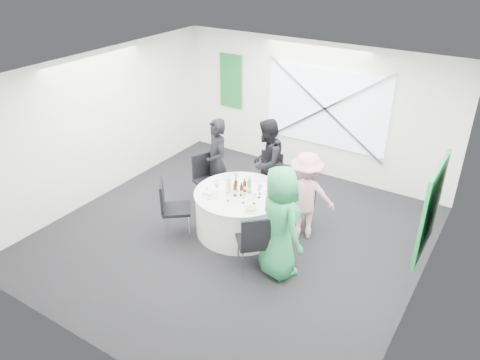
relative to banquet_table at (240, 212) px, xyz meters
The scene contains 48 objects.
floor 0.43m from the banquet_table, 90.00° to the right, with size 6.00×6.00×0.00m, color black.
ceiling 2.43m from the banquet_table, 90.00° to the right, with size 6.00×6.00×0.00m, color white.
wall_back 2.98m from the banquet_table, 90.00° to the left, with size 6.00×6.00×0.00m, color silver.
wall_front 3.36m from the banquet_table, 90.00° to the right, with size 6.00×6.00×0.00m, color silver.
wall_left 3.17m from the banquet_table, behind, with size 6.00×6.00×0.00m, color silver.
wall_right 3.17m from the banquet_table, ahead, with size 6.00×6.00×0.00m, color silver.
window_panel 2.99m from the banquet_table, 83.80° to the left, with size 2.60×0.03×1.60m, color white.
window_brace_a 2.96m from the banquet_table, 83.71° to the left, with size 0.05×0.05×3.16m, color silver.
window_brace_b 2.96m from the banquet_table, 83.71° to the left, with size 0.05×0.05×3.16m, color silver.
green_banner 3.65m from the banquet_table, 126.03° to the left, with size 0.55×0.04×1.20m, color #125E25.
green_sign 3.08m from the banquet_table, ahead, with size 0.05×1.20×1.40m, color #167E3B.
banquet_table is the anchor object (origin of this frame).
chair_back 1.13m from the banquet_table, 93.21° to the left, with size 0.49×0.50×1.02m.
chair_back_left 1.19m from the banquet_table, 156.08° to the left, with size 0.59×0.59×0.98m.
chair_back_right 1.15m from the banquet_table, 40.56° to the left, with size 0.55×0.55×0.86m.
chair_front_right 1.17m from the banquet_table, 47.06° to the right, with size 0.65×0.65×1.01m.
chair_front_left 1.20m from the banquet_table, 141.46° to the right, with size 0.66×0.66×1.03m.
person_man_back_left 1.17m from the banquet_table, 146.34° to the left, with size 0.62×0.41×1.70m, color black.
person_man_back 1.21m from the banquet_table, 96.17° to the left, with size 0.82×0.45×1.68m, color black.
person_woman_pink 1.16m from the banquet_table, 25.42° to the left, with size 1.00×0.47×1.55m, color pink.
person_woman_green 1.36m from the banquet_table, 29.92° to the right, with size 0.87×0.57×1.78m, color #258B4D.
plate_back 0.70m from the banquet_table, 91.45° to the left, with size 0.30×0.30×0.01m.
plate_back_left 0.70m from the banquet_table, 143.18° to the left, with size 0.26×0.26×0.01m.
plate_back_right 0.68m from the banquet_table, 29.31° to the left, with size 0.29×0.29×0.04m.
plate_front_right 0.71m from the banquet_table, 39.77° to the right, with size 0.25×0.25×0.04m.
plate_front_left 0.64m from the banquet_table, 137.01° to the right, with size 0.30×0.30×0.01m.
napkin 0.69m from the banquet_table, 138.99° to the right, with size 0.16×0.11×0.05m, color white.
beer_bottle_a 0.48m from the banquet_table, behind, with size 0.06×0.06×0.26m.
beer_bottle_b 0.48m from the banquet_table, 61.71° to the left, with size 0.06×0.06×0.24m.
beer_bottle_c 0.48m from the banquet_table, 44.12° to the right, with size 0.06×0.06×0.24m.
beer_bottle_d 0.50m from the banquet_table, 93.77° to the right, with size 0.06×0.06×0.27m.
green_water_bottle 0.52m from the banquet_table, 29.08° to the left, with size 0.08×0.08×0.29m.
clear_water_bottle 0.54m from the banquet_table, 168.53° to the right, with size 0.08×0.08×0.30m.
wine_glass_a 0.60m from the banquet_table, 24.00° to the left, with size 0.07×0.07×0.17m.
wine_glass_b 0.61m from the banquet_table, 92.50° to the right, with size 0.07×0.07×0.17m.
wine_glass_c 0.63m from the banquet_table, 133.74° to the left, with size 0.07×0.07×0.17m.
wine_glass_d 0.66m from the banquet_table, 25.00° to the right, with size 0.07×0.07×0.17m.
wine_glass_e 0.61m from the banquet_table, 48.19° to the right, with size 0.07×0.07×0.17m.
wine_glass_f 0.64m from the banquet_table, 145.81° to the right, with size 0.07×0.07×0.17m.
wine_glass_g 0.62m from the banquet_table, ahead, with size 0.07×0.07×0.17m.
fork_a 0.69m from the banquet_table, 156.83° to the right, with size 0.01×0.15×0.01m, color silver.
knife_a 0.69m from the banquet_table, 124.39° to the right, with size 0.01×0.15×0.01m, color silver.
fork_b 0.69m from the banquet_table, 78.17° to the left, with size 0.01×0.15×0.01m, color silver.
knife_b 0.69m from the banquet_table, 104.50° to the left, with size 0.01×0.15×0.01m, color silver.
fork_c 0.69m from the banquet_table, 129.87° to the left, with size 0.01×0.15×0.01m, color silver.
knife_c 0.69m from the banquet_table, 168.16° to the left, with size 0.01×0.15×0.01m, color silver.
fork_d 0.69m from the banquet_table, 14.79° to the left, with size 0.01×0.15×0.01m, color silver.
knife_d 0.69m from the banquet_table, 41.42° to the left, with size 0.01×0.15×0.01m, color silver.
Camera 1 is at (3.69, -5.58, 4.65)m, focal length 35.00 mm.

